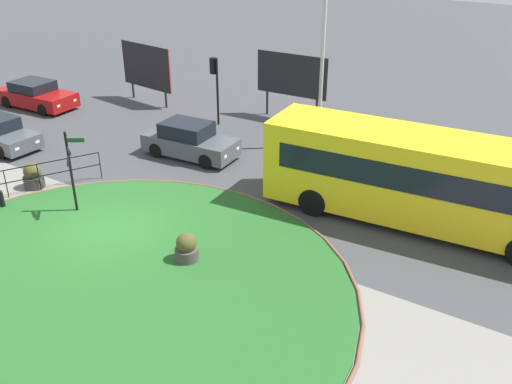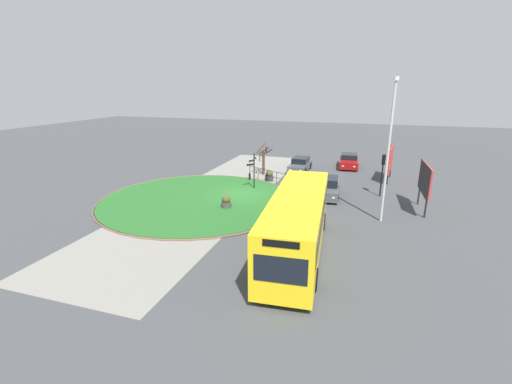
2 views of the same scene
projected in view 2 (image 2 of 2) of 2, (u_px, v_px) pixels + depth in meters
ground at (242, 195)px, 28.22m from camera, size 120.00×120.00×0.00m
sidewalk_paving at (218, 193)px, 28.85m from camera, size 32.00×7.70×0.02m
grass_island at (198, 199)px, 26.98m from camera, size 14.71×14.71×0.10m
grass_kerb_ring at (198, 199)px, 26.98m from camera, size 15.02×15.02×0.11m
signpost_directional at (254, 169)px, 29.30m from camera, size 0.57×0.85×3.08m
bollard_foreground at (250, 177)px, 32.40m from camera, size 0.18×0.18×0.75m
railing_grass_edge at (267, 174)px, 31.81m from camera, size 2.27×4.16×1.14m
bus_yellow at (297, 222)px, 18.14m from camera, size 10.87×3.35×3.13m
car_near_lane at (300, 165)px, 36.12m from camera, size 4.26×1.88×1.37m
car_far_lane at (328, 188)px, 27.66m from camera, size 4.25×1.99×1.53m
car_trailing at (349, 161)px, 37.72m from camera, size 4.61×2.12×1.43m
traffic_light_near at (383, 166)px, 27.35m from camera, size 0.49×0.28×3.32m
lamppost_tall at (389, 148)px, 21.45m from camera, size 0.32×0.32×8.97m
billboard_left at (391, 159)px, 31.99m from camera, size 3.76×0.61×3.23m
billboard_right at (425, 180)px, 24.07m from camera, size 3.87×0.29×3.35m
planter_near_signpost at (269, 176)px, 32.29m from camera, size 0.78×0.78×1.03m
planter_kerbside at (226, 202)px, 25.03m from camera, size 0.73×0.73×0.99m
street_tree_bare at (263, 158)px, 34.56m from camera, size 1.36×1.70×3.00m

